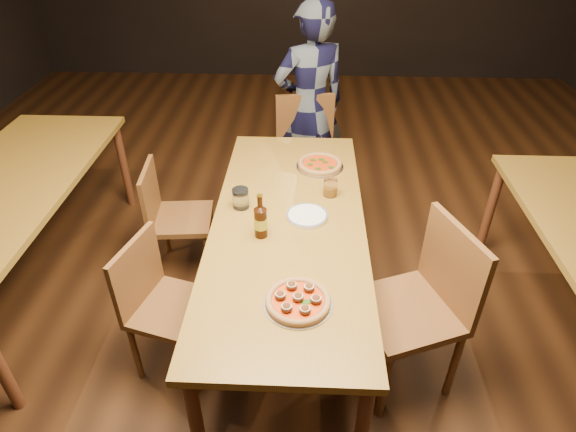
{
  "coord_description": "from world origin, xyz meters",
  "views": [
    {
      "loc": [
        0.09,
        -2.05,
        2.23
      ],
      "look_at": [
        0.0,
        -0.05,
        0.82
      ],
      "focal_mm": 30.0,
      "sensor_mm": 36.0,
      "label": 1
    }
  ],
  "objects_px": {
    "pizza_meatball": "(298,300)",
    "water_glass": "(241,198)",
    "diner": "(310,107)",
    "table_main": "(288,232)",
    "table_left": "(7,195)",
    "beer_bottle": "(261,222)",
    "plate_stack": "(307,216)",
    "chair_main_e": "(407,310)",
    "chair_main_sw": "(182,218)",
    "chair_end": "(308,160)",
    "amber_glass": "(330,187)",
    "pizza_margherita": "(320,164)",
    "chair_main_nw": "(174,308)"
  },
  "relations": [
    {
      "from": "chair_main_sw",
      "to": "table_left",
      "type": "bearing_deg",
      "value": 95.33
    },
    {
      "from": "chair_main_sw",
      "to": "plate_stack",
      "type": "distance_m",
      "value": 0.99
    },
    {
      "from": "chair_main_nw",
      "to": "chair_main_e",
      "type": "distance_m",
      "value": 1.18
    },
    {
      "from": "pizza_margherita",
      "to": "water_glass",
      "type": "xyz_separation_m",
      "value": [
        -0.44,
        -0.46,
        0.04
      ]
    },
    {
      "from": "beer_bottle",
      "to": "plate_stack",
      "type": "bearing_deg",
      "value": 35.89
    },
    {
      "from": "water_glass",
      "to": "diner",
      "type": "height_order",
      "value": "diner"
    },
    {
      "from": "pizza_meatball",
      "to": "pizza_margherita",
      "type": "distance_m",
      "value": 1.19
    },
    {
      "from": "beer_bottle",
      "to": "amber_glass",
      "type": "height_order",
      "value": "beer_bottle"
    },
    {
      "from": "pizza_meatball",
      "to": "diner",
      "type": "distance_m",
      "value": 2.05
    },
    {
      "from": "plate_stack",
      "to": "beer_bottle",
      "type": "xyz_separation_m",
      "value": [
        -0.23,
        -0.17,
        0.07
      ]
    },
    {
      "from": "chair_main_nw",
      "to": "plate_stack",
      "type": "height_order",
      "value": "chair_main_nw"
    },
    {
      "from": "chair_end",
      "to": "water_glass",
      "type": "relative_size",
      "value": 8.54
    },
    {
      "from": "chair_end",
      "to": "plate_stack",
      "type": "relative_size",
      "value": 4.4
    },
    {
      "from": "amber_glass",
      "to": "pizza_margherita",
      "type": "bearing_deg",
      "value": 99.66
    },
    {
      "from": "chair_main_nw",
      "to": "beer_bottle",
      "type": "distance_m",
      "value": 0.64
    },
    {
      "from": "chair_main_sw",
      "to": "chair_end",
      "type": "height_order",
      "value": "chair_end"
    },
    {
      "from": "chair_main_nw",
      "to": "table_left",
      "type": "bearing_deg",
      "value": 76.71
    },
    {
      "from": "chair_main_nw",
      "to": "diner",
      "type": "bearing_deg",
      "value": -5.15
    },
    {
      "from": "pizza_meatball",
      "to": "amber_glass",
      "type": "xyz_separation_m",
      "value": [
        0.16,
        0.86,
        0.03
      ]
    },
    {
      "from": "table_main",
      "to": "water_glass",
      "type": "relative_size",
      "value": 17.9
    },
    {
      "from": "water_glass",
      "to": "diner",
      "type": "bearing_deg",
      "value": 74.57
    },
    {
      "from": "water_glass",
      "to": "pizza_margherita",
      "type": "bearing_deg",
      "value": 46.83
    },
    {
      "from": "chair_main_e",
      "to": "plate_stack",
      "type": "bearing_deg",
      "value": -149.66
    },
    {
      "from": "table_left",
      "to": "pizza_meatball",
      "type": "distance_m",
      "value": 1.98
    },
    {
      "from": "chair_main_sw",
      "to": "diner",
      "type": "distance_m",
      "value": 1.33
    },
    {
      "from": "pizza_margherita",
      "to": "beer_bottle",
      "type": "relative_size",
      "value": 1.24
    },
    {
      "from": "chair_main_sw",
      "to": "chair_main_e",
      "type": "relative_size",
      "value": 0.83
    },
    {
      "from": "chair_end",
      "to": "diner",
      "type": "bearing_deg",
      "value": 80.91
    },
    {
      "from": "diner",
      "to": "table_main",
      "type": "bearing_deg",
      "value": 63.48
    },
    {
      "from": "pizza_margherita",
      "to": "diner",
      "type": "relative_size",
      "value": 0.19
    },
    {
      "from": "chair_main_e",
      "to": "diner",
      "type": "distance_m",
      "value": 1.9
    },
    {
      "from": "pizza_meatball",
      "to": "water_glass",
      "type": "distance_m",
      "value": 0.79
    },
    {
      "from": "table_left",
      "to": "chair_main_nw",
      "type": "distance_m",
      "value": 1.31
    },
    {
      "from": "table_left",
      "to": "amber_glass",
      "type": "distance_m",
      "value": 1.93
    },
    {
      "from": "chair_main_sw",
      "to": "pizza_meatball",
      "type": "relative_size",
      "value": 2.76
    },
    {
      "from": "chair_end",
      "to": "water_glass",
      "type": "distance_m",
      "value": 1.17
    },
    {
      "from": "table_main",
      "to": "chair_main_sw",
      "type": "distance_m",
      "value": 0.91
    },
    {
      "from": "chair_end",
      "to": "pizza_margherita",
      "type": "xyz_separation_m",
      "value": [
        0.07,
        -0.6,
        0.29
      ]
    },
    {
      "from": "plate_stack",
      "to": "chair_end",
      "type": "bearing_deg",
      "value": 90.05
    },
    {
      "from": "pizza_meatball",
      "to": "plate_stack",
      "type": "bearing_deg",
      "value": 87.19
    },
    {
      "from": "table_left",
      "to": "beer_bottle",
      "type": "bearing_deg",
      "value": -15.22
    },
    {
      "from": "chair_main_nw",
      "to": "pizza_meatball",
      "type": "distance_m",
      "value": 0.78
    },
    {
      "from": "table_left",
      "to": "water_glass",
      "type": "bearing_deg",
      "value": -6.92
    },
    {
      "from": "pizza_meatball",
      "to": "beer_bottle",
      "type": "xyz_separation_m",
      "value": [
        -0.2,
        0.47,
        0.07
      ]
    },
    {
      "from": "chair_main_nw",
      "to": "chair_main_e",
      "type": "bearing_deg",
      "value": -75.96
    },
    {
      "from": "table_main",
      "to": "chair_main_e",
      "type": "bearing_deg",
      "value": -30.98
    },
    {
      "from": "beer_bottle",
      "to": "amber_glass",
      "type": "xyz_separation_m",
      "value": [
        0.36,
        0.4,
        -0.04
      ]
    },
    {
      "from": "chair_main_sw",
      "to": "plate_stack",
      "type": "height_order",
      "value": "chair_main_sw"
    },
    {
      "from": "chair_end",
      "to": "chair_main_nw",
      "type": "bearing_deg",
      "value": -121.9
    },
    {
      "from": "pizza_margherita",
      "to": "water_glass",
      "type": "distance_m",
      "value": 0.64
    }
  ]
}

